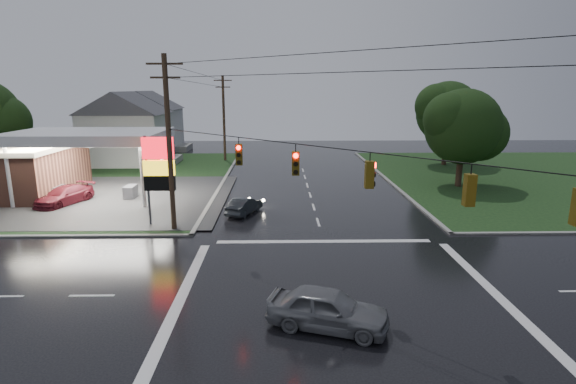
{
  "coord_description": "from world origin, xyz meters",
  "views": [
    {
      "loc": [
        -2.66,
        -18.51,
        8.98
      ],
      "look_at": [
        -2.14,
        7.25,
        3.0
      ],
      "focal_mm": 28.0,
      "sensor_mm": 36.0,
      "label": 1
    }
  ],
  "objects_px": {
    "house_near": "(127,127)",
    "car_north": "(244,206)",
    "gas_station": "(9,165)",
    "house_far": "(147,120)",
    "tree_ne_far": "(449,113)",
    "utility_pole_nw": "(169,142)",
    "utility_pole_n": "(224,117)",
    "pylon_sign": "(159,166)",
    "car_crossing": "(328,309)",
    "tree_ne_near": "(465,127)",
    "car_pump": "(64,195)"
  },
  "relations": [
    {
      "from": "house_near",
      "to": "car_north",
      "type": "bearing_deg",
      "value": -55.39
    },
    {
      "from": "gas_station",
      "to": "house_far",
      "type": "height_order",
      "value": "house_far"
    },
    {
      "from": "house_far",
      "to": "tree_ne_far",
      "type": "xyz_separation_m",
      "value": [
        39.1,
        -14.01,
        1.77
      ]
    },
    {
      "from": "utility_pole_nw",
      "to": "tree_ne_far",
      "type": "height_order",
      "value": "utility_pole_nw"
    },
    {
      "from": "utility_pole_n",
      "to": "utility_pole_nw",
      "type": "bearing_deg",
      "value": -90.0
    },
    {
      "from": "gas_station",
      "to": "pylon_sign",
      "type": "height_order",
      "value": "pylon_sign"
    },
    {
      "from": "utility_pole_nw",
      "to": "utility_pole_n",
      "type": "distance_m",
      "value": 28.5
    },
    {
      "from": "pylon_sign",
      "to": "utility_pole_n",
      "type": "height_order",
      "value": "utility_pole_n"
    },
    {
      "from": "pylon_sign",
      "to": "house_near",
      "type": "distance_m",
      "value": 27.56
    },
    {
      "from": "gas_station",
      "to": "car_north",
      "type": "bearing_deg",
      "value": -17.59
    },
    {
      "from": "pylon_sign",
      "to": "car_crossing",
      "type": "relative_size",
      "value": 1.29
    },
    {
      "from": "house_near",
      "to": "utility_pole_n",
      "type": "bearing_deg",
      "value": 9.91
    },
    {
      "from": "utility_pole_n",
      "to": "tree_ne_far",
      "type": "bearing_deg",
      "value": -8.55
    },
    {
      "from": "tree_ne_near",
      "to": "car_north",
      "type": "relative_size",
      "value": 2.44
    },
    {
      "from": "utility_pole_n",
      "to": "house_far",
      "type": "relative_size",
      "value": 0.95
    },
    {
      "from": "utility_pole_n",
      "to": "house_far",
      "type": "distance_m",
      "value": 16.0
    },
    {
      "from": "gas_station",
      "to": "car_north",
      "type": "relative_size",
      "value": 7.11
    },
    {
      "from": "utility_pole_nw",
      "to": "car_crossing",
      "type": "height_order",
      "value": "utility_pole_nw"
    },
    {
      "from": "pylon_sign",
      "to": "car_north",
      "type": "bearing_deg",
      "value": 27.26
    },
    {
      "from": "tree_ne_far",
      "to": "car_crossing",
      "type": "relative_size",
      "value": 2.11
    },
    {
      "from": "utility_pole_nw",
      "to": "tree_ne_near",
      "type": "distance_m",
      "value": 26.74
    },
    {
      "from": "utility_pole_n",
      "to": "car_crossing",
      "type": "height_order",
      "value": "utility_pole_n"
    },
    {
      "from": "utility_pole_n",
      "to": "car_pump",
      "type": "bearing_deg",
      "value": -114.83
    },
    {
      "from": "gas_station",
      "to": "car_crossing",
      "type": "bearing_deg",
      "value": -42.34
    },
    {
      "from": "gas_station",
      "to": "tree_ne_far",
      "type": "bearing_deg",
      "value": 18.46
    },
    {
      "from": "gas_station",
      "to": "utility_pole_nw",
      "type": "bearing_deg",
      "value": -32.23
    },
    {
      "from": "pylon_sign",
      "to": "tree_ne_near",
      "type": "relative_size",
      "value": 0.67
    },
    {
      "from": "utility_pole_n",
      "to": "house_near",
      "type": "bearing_deg",
      "value": -170.09
    },
    {
      "from": "tree_ne_far",
      "to": "car_pump",
      "type": "xyz_separation_m",
      "value": [
        -36.74,
        -17.81,
        -5.45
      ]
    },
    {
      "from": "gas_station",
      "to": "car_crossing",
      "type": "relative_size",
      "value": 5.64
    },
    {
      "from": "house_near",
      "to": "tree_ne_near",
      "type": "distance_m",
      "value": 37.8
    },
    {
      "from": "pylon_sign",
      "to": "utility_pole_n",
      "type": "distance_m",
      "value": 27.56
    },
    {
      "from": "utility_pole_nw",
      "to": "house_near",
      "type": "distance_m",
      "value": 28.9
    },
    {
      "from": "utility_pole_nw",
      "to": "utility_pole_n",
      "type": "height_order",
      "value": "utility_pole_nw"
    },
    {
      "from": "car_north",
      "to": "car_pump",
      "type": "relative_size",
      "value": 0.73
    },
    {
      "from": "tree_ne_near",
      "to": "car_crossing",
      "type": "relative_size",
      "value": 1.93
    },
    {
      "from": "car_north",
      "to": "car_pump",
      "type": "distance_m",
      "value": 14.67
    },
    {
      "from": "pylon_sign",
      "to": "car_north",
      "type": "distance_m",
      "value": 6.84
    },
    {
      "from": "gas_station",
      "to": "car_north",
      "type": "distance_m",
      "value": 21.54
    },
    {
      "from": "tree_ne_far",
      "to": "car_crossing",
      "type": "height_order",
      "value": "tree_ne_far"
    },
    {
      "from": "pylon_sign",
      "to": "car_north",
      "type": "height_order",
      "value": "pylon_sign"
    },
    {
      "from": "car_crossing",
      "to": "car_pump",
      "type": "distance_m",
      "value": 26.79
    },
    {
      "from": "utility_pole_nw",
      "to": "car_pump",
      "type": "relative_size",
      "value": 2.18
    },
    {
      "from": "utility_pole_nw",
      "to": "house_far",
      "type": "distance_m",
      "value": 40.48
    },
    {
      "from": "house_near",
      "to": "car_crossing",
      "type": "distance_m",
      "value": 43.98
    },
    {
      "from": "utility_pole_nw",
      "to": "tree_ne_near",
      "type": "relative_size",
      "value": 1.22
    },
    {
      "from": "pylon_sign",
      "to": "car_crossing",
      "type": "xyz_separation_m",
      "value": [
        9.67,
        -13.44,
        -3.22
      ]
    },
    {
      "from": "utility_pole_nw",
      "to": "utility_pole_n",
      "type": "relative_size",
      "value": 1.05
    },
    {
      "from": "house_far",
      "to": "tree_ne_near",
      "type": "bearing_deg",
      "value": -35.77
    },
    {
      "from": "house_near",
      "to": "tree_ne_far",
      "type": "distance_m",
      "value": 38.19
    }
  ]
}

